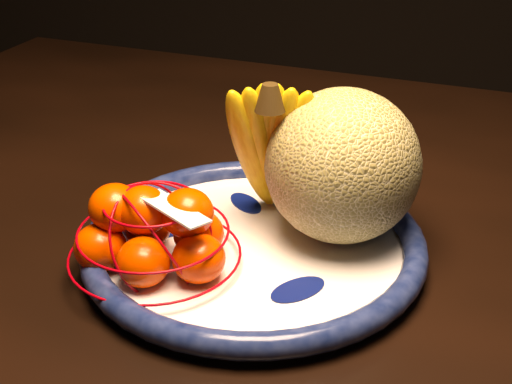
% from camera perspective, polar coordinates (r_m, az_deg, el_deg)
% --- Properties ---
extents(dining_table, '(1.67, 1.13, 0.78)m').
position_cam_1_polar(dining_table, '(0.89, 6.82, -5.45)').
color(dining_table, black).
rests_on(dining_table, ground).
extents(fruit_bowl, '(0.35, 0.35, 0.03)m').
position_cam_1_polar(fruit_bowl, '(0.74, -0.18, -4.20)').
color(fruit_bowl, white).
rests_on(fruit_bowl, dining_table).
extents(cantaloupe, '(0.16, 0.16, 0.16)m').
position_cam_1_polar(cantaloupe, '(0.72, 6.94, 2.09)').
color(cantaloupe, olive).
rests_on(cantaloupe, fruit_bowl).
extents(banana_bunch, '(0.12, 0.11, 0.18)m').
position_cam_1_polar(banana_bunch, '(0.74, 1.10, 3.96)').
color(banana_bunch, yellow).
rests_on(banana_bunch, fruit_bowl).
extents(mandarin_bag, '(0.19, 0.19, 0.11)m').
position_cam_1_polar(mandarin_bag, '(0.70, -8.16, -3.30)').
color(mandarin_bag, '#FF4400').
rests_on(mandarin_bag, fruit_bowl).
extents(price_tag, '(0.08, 0.06, 0.01)m').
position_cam_1_polar(price_tag, '(0.66, -6.58, -1.33)').
color(price_tag, white).
rests_on(price_tag, mandarin_bag).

